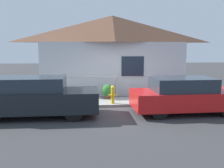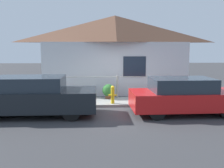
% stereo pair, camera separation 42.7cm
% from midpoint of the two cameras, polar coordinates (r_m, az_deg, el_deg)
% --- Properties ---
extents(ground_plane, '(60.00, 60.00, 0.00)m').
position_cam_midpoint_polar(ground_plane, '(10.04, 2.98, -5.33)').
color(ground_plane, '#38383A').
extents(sidewalk, '(24.00, 1.60, 0.10)m').
position_cam_midpoint_polar(sidewalk, '(10.81, 2.57, -4.08)').
color(sidewalk, gray).
rests_on(sidewalk, ground_plane).
extents(house, '(7.56, 2.23, 4.01)m').
position_cam_midpoint_polar(house, '(13.09, 1.66, 11.68)').
color(house, silver).
rests_on(house, ground_plane).
extents(fence, '(4.90, 0.10, 1.01)m').
position_cam_midpoint_polar(fence, '(11.33, 2.29, -0.35)').
color(fence, '#999993').
rests_on(fence, sidewalk).
extents(car_left, '(4.27, 1.72, 1.38)m').
position_cam_midpoint_polar(car_left, '(9.02, -16.17, -2.70)').
color(car_left, black).
rests_on(car_left, ground_plane).
extents(car_right, '(3.94, 1.74, 1.30)m').
position_cam_midpoint_polar(car_right, '(9.34, 17.50, -2.66)').
color(car_right, red).
rests_on(car_right, ground_plane).
extents(fire_hydrant, '(0.34, 0.15, 0.74)m').
position_cam_midpoint_polar(fire_hydrant, '(10.17, 1.36, -2.34)').
color(fire_hydrant, yellow).
rests_on(fire_hydrant, sidewalk).
extents(potted_plant_near_hydrant, '(0.55, 0.55, 0.65)m').
position_cam_midpoint_polar(potted_plant_near_hydrant, '(11.18, 0.28, -1.56)').
color(potted_plant_near_hydrant, brown).
rests_on(potted_plant_near_hydrant, sidewalk).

